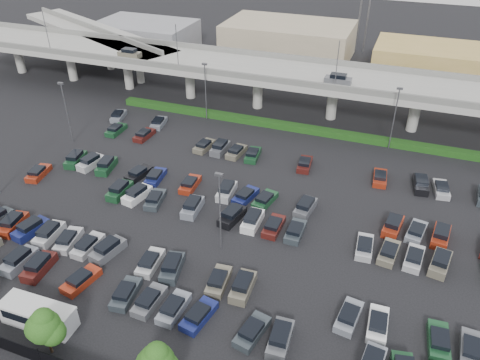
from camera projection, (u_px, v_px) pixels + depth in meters
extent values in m
plane|color=black|center=(244.00, 210.00, 61.10)|extent=(280.00, 280.00, 0.00)
cube|color=#9D9C94|center=(306.00, 76.00, 82.47)|extent=(150.00, 13.00, 1.10)
cube|color=slate|center=(298.00, 83.00, 76.97)|extent=(150.00, 0.50, 1.00)
cube|color=slate|center=(315.00, 60.00, 86.84)|extent=(150.00, 0.50, 1.00)
cylinder|color=#9D9C94|center=(19.00, 58.00, 103.71)|extent=(1.80, 1.80, 6.70)
cube|color=slate|center=(15.00, 43.00, 102.01)|extent=(2.60, 9.75, 0.50)
cylinder|color=#9D9C94|center=(71.00, 65.00, 99.59)|extent=(1.80, 1.80, 6.70)
cube|color=slate|center=(68.00, 50.00, 97.89)|extent=(2.60, 9.75, 0.50)
cylinder|color=#9D9C94|center=(128.00, 73.00, 95.46)|extent=(1.80, 1.80, 6.70)
cube|color=slate|center=(126.00, 58.00, 93.77)|extent=(2.60, 9.75, 0.50)
cylinder|color=#9D9C94|center=(190.00, 81.00, 91.34)|extent=(1.80, 1.80, 6.70)
cube|color=slate|center=(189.00, 66.00, 89.65)|extent=(2.60, 9.75, 0.50)
cylinder|color=#9D9C94|center=(258.00, 91.00, 87.22)|extent=(1.80, 1.80, 6.70)
cube|color=slate|center=(258.00, 74.00, 85.53)|extent=(2.60, 9.75, 0.50)
cylinder|color=#9D9C94|center=(332.00, 101.00, 83.10)|extent=(1.80, 1.80, 6.70)
cube|color=slate|center=(334.00, 84.00, 81.40)|extent=(2.60, 9.75, 0.50)
cylinder|color=#9D9C94|center=(415.00, 112.00, 78.98)|extent=(1.80, 1.80, 6.70)
cube|color=slate|center=(418.00, 95.00, 77.28)|extent=(2.60, 9.75, 0.50)
cube|color=#696352|center=(130.00, 55.00, 89.53)|extent=(4.40, 1.82, 1.05)
cube|color=black|center=(129.00, 50.00, 89.09)|extent=(2.60, 1.60, 0.65)
cube|color=#55575D|center=(338.00, 81.00, 77.76)|extent=(4.40, 1.82, 1.05)
cube|color=black|center=(339.00, 76.00, 77.32)|extent=(2.60, 1.60, 0.65)
cylinder|color=#535459|center=(47.00, 32.00, 89.93)|extent=(0.14, 0.14, 8.00)
cylinder|color=#535459|center=(177.00, 48.00, 81.68)|extent=(0.14, 0.14, 8.00)
cylinder|color=#535459|center=(337.00, 66.00, 73.44)|extent=(0.14, 0.14, 8.00)
cube|color=#9D9C94|center=(95.00, 33.00, 106.47)|extent=(50.93, 30.13, 1.10)
cube|color=slate|center=(94.00, 28.00, 105.91)|extent=(47.34, 22.43, 1.00)
cylinder|color=#9D9C94|center=(59.00, 34.00, 119.98)|extent=(1.60, 1.60, 6.70)
cylinder|color=#9D9C94|center=(83.00, 43.00, 112.77)|extent=(1.60, 1.60, 6.70)
cylinder|color=#9D9C94|center=(109.00, 54.00, 105.57)|extent=(1.60, 1.60, 6.70)
cylinder|color=#9D9C94|center=(139.00, 67.00, 98.36)|extent=(1.60, 1.60, 6.70)
cube|color=#163910|center=(294.00, 127.00, 80.55)|extent=(66.00, 1.60, 1.10)
cylinder|color=black|center=(40.00, 356.00, 41.09)|extent=(0.10, 0.10, 2.00)
cylinder|color=#332316|center=(50.00, 345.00, 42.15)|extent=(0.26, 0.26, 1.96)
sphere|color=#1D4B14|center=(44.00, 327.00, 40.86)|extent=(3.04, 3.04, 3.04)
sphere|color=#1D4B14|center=(53.00, 332.00, 41.03)|extent=(2.39, 2.39, 2.39)
sphere|color=#1D4B14|center=(39.00, 328.00, 41.15)|extent=(2.39, 2.39, 2.39)
sphere|color=#1D4B14|center=(43.00, 319.00, 40.48)|extent=(2.06, 2.06, 2.06)
sphere|color=#1D4B14|center=(157.00, 354.00, 37.45)|extent=(2.08, 2.08, 2.08)
cube|color=silver|center=(39.00, 316.00, 44.83)|extent=(7.38, 2.58, 2.14)
cube|color=black|center=(37.00, 312.00, 44.56)|extent=(6.36, 2.62, 0.97)
cube|color=silver|center=(36.00, 307.00, 44.19)|extent=(7.48, 2.68, 0.25)
cube|color=gray|center=(19.00, 261.00, 52.09)|extent=(1.96, 4.46, 1.05)
cube|color=black|center=(17.00, 256.00, 51.65)|extent=(1.69, 2.65, 0.65)
cube|color=#491613|center=(39.00, 267.00, 51.28)|extent=(2.23, 4.55, 1.05)
cube|color=black|center=(38.00, 262.00, 50.84)|extent=(1.84, 2.74, 0.65)
cube|color=maroon|center=(81.00, 281.00, 49.72)|extent=(2.58, 4.66, 0.82)
cube|color=black|center=(79.00, 278.00, 49.23)|extent=(1.99, 2.55, 0.50)
cube|color=#2F373D|center=(126.00, 294.00, 48.10)|extent=(2.37, 4.60, 0.82)
cube|color=black|center=(124.00, 291.00, 47.61)|extent=(1.88, 2.49, 0.50)
cube|color=#55575D|center=(150.00, 301.00, 47.29)|extent=(2.01, 4.48, 0.82)
cube|color=black|center=(148.00, 298.00, 46.80)|extent=(1.70, 2.37, 0.50)
cube|color=gray|center=(174.00, 308.00, 46.48)|extent=(2.00, 4.47, 0.82)
cube|color=black|center=(172.00, 305.00, 45.99)|extent=(1.69, 2.36, 0.50)
cube|color=navy|center=(199.00, 316.00, 45.67)|extent=(2.55, 4.65, 0.82)
cube|color=black|center=(198.00, 313.00, 45.18)|extent=(1.97, 2.54, 0.50)
cube|color=#2F373D|center=(252.00, 332.00, 44.05)|extent=(2.65, 4.67, 0.82)
cube|color=black|center=(251.00, 329.00, 43.56)|extent=(2.02, 2.57, 0.50)
cube|color=#55575D|center=(280.00, 339.00, 43.18)|extent=(2.03, 4.48, 1.05)
cube|color=black|center=(281.00, 334.00, 42.74)|extent=(1.72, 2.67, 0.65)
cube|color=maroon|center=(13.00, 225.00, 57.66)|extent=(2.43, 4.62, 1.05)
cube|color=black|center=(11.00, 219.00, 57.22)|extent=(1.96, 2.80, 0.65)
cube|color=navy|center=(31.00, 230.00, 56.85)|extent=(2.59, 4.66, 1.05)
cube|color=black|center=(29.00, 224.00, 56.41)|extent=(2.05, 2.85, 0.65)
cube|color=silver|center=(49.00, 235.00, 56.04)|extent=(2.18, 4.54, 1.05)
cube|color=black|center=(48.00, 229.00, 55.60)|extent=(1.81, 2.73, 0.65)
cube|color=#AFAFB4|center=(69.00, 241.00, 55.29)|extent=(2.58, 4.66, 0.82)
cube|color=black|center=(66.00, 237.00, 54.80)|extent=(1.99, 2.55, 0.50)
cube|color=#AFAFB4|center=(88.00, 246.00, 54.48)|extent=(1.96, 4.46, 0.82)
cube|color=black|center=(86.00, 243.00, 53.98)|extent=(1.67, 2.35, 0.50)
cube|color=#55575D|center=(108.00, 251.00, 53.61)|extent=(2.68, 4.68, 1.05)
cube|color=black|center=(107.00, 245.00, 53.17)|extent=(2.10, 2.87, 0.65)
cube|color=silver|center=(150.00, 263.00, 52.05)|extent=(2.20, 4.54, 0.82)
cube|color=black|center=(149.00, 260.00, 51.55)|extent=(1.80, 2.43, 0.50)
cube|color=#2F373D|center=(172.00, 268.00, 51.18)|extent=(2.64, 4.67, 1.05)
cube|color=black|center=(172.00, 262.00, 50.74)|extent=(2.08, 2.86, 0.65)
cube|color=#696352|center=(219.00, 281.00, 49.62)|extent=(2.21, 4.55, 0.82)
cube|color=black|center=(218.00, 278.00, 49.13)|extent=(1.80, 2.43, 0.50)
cube|color=#696352|center=(243.00, 287.00, 48.75)|extent=(1.99, 4.47, 1.05)
cube|color=black|center=(243.00, 282.00, 48.31)|extent=(1.70, 2.66, 0.65)
cube|color=gray|center=(349.00, 317.00, 45.57)|extent=(2.40, 4.61, 0.82)
cube|color=black|center=(349.00, 314.00, 45.08)|extent=(1.90, 2.50, 0.50)
cube|color=white|center=(378.00, 325.00, 44.76)|extent=(1.93, 4.44, 0.82)
cube|color=black|center=(378.00, 322.00, 44.27)|extent=(1.66, 2.34, 0.50)
cube|color=#184324|center=(438.00, 341.00, 43.15)|extent=(2.11, 4.51, 0.82)
cube|color=black|center=(440.00, 339.00, 42.65)|extent=(1.75, 2.40, 0.50)
cube|color=#55575D|center=(471.00, 350.00, 42.34)|extent=(2.06, 4.50, 0.82)
cube|color=black|center=(473.00, 347.00, 41.84)|extent=(1.73, 2.39, 0.50)
cube|color=maroon|center=(39.00, 173.00, 68.03)|extent=(2.55, 4.65, 0.82)
cube|color=black|center=(37.00, 170.00, 67.53)|extent=(1.97, 2.54, 0.50)
cube|color=#184324|center=(120.00, 191.00, 63.92)|extent=(1.88, 4.42, 1.05)
cube|color=black|center=(119.00, 186.00, 63.48)|extent=(1.64, 2.62, 0.65)
cube|color=white|center=(137.00, 195.00, 63.11)|extent=(2.60, 4.66, 1.05)
cube|color=black|center=(137.00, 190.00, 62.67)|extent=(2.05, 2.85, 0.65)
cube|color=#2F373D|center=(155.00, 200.00, 62.36)|extent=(2.58, 4.66, 0.82)
cube|color=black|center=(154.00, 197.00, 61.87)|extent=(1.99, 2.55, 0.50)
cube|color=gray|center=(193.00, 208.00, 60.68)|extent=(2.16, 4.53, 1.05)
cube|color=black|center=(192.00, 202.00, 60.24)|extent=(1.80, 2.72, 0.65)
cube|color=black|center=(232.00, 217.00, 59.06)|extent=(2.61, 4.66, 1.05)
cube|color=black|center=(232.00, 211.00, 58.62)|extent=(2.06, 2.85, 0.65)
cube|color=white|center=(253.00, 221.00, 58.25)|extent=(1.84, 4.41, 1.05)
cube|color=black|center=(253.00, 216.00, 57.81)|extent=(1.61, 2.61, 0.65)
cube|color=#491613|center=(274.00, 227.00, 57.50)|extent=(1.94, 4.45, 0.82)
cube|color=black|center=(273.00, 224.00, 57.01)|extent=(1.66, 2.34, 0.50)
cube|color=#2F373D|center=(295.00, 232.00, 56.69)|extent=(1.86, 4.42, 0.82)
cube|color=black|center=(295.00, 229.00, 56.20)|extent=(1.62, 2.31, 0.50)
cube|color=#AFAFB4|center=(364.00, 247.00, 54.26)|extent=(2.06, 4.49, 0.82)
cube|color=black|center=(365.00, 244.00, 53.77)|extent=(1.73, 2.39, 0.50)
cube|color=#696352|center=(389.00, 253.00, 53.45)|extent=(2.37, 4.60, 0.82)
cube|color=black|center=(389.00, 250.00, 52.96)|extent=(1.89, 2.49, 0.50)
cube|color=#AFAFB4|center=(414.00, 259.00, 52.64)|extent=(2.28, 4.57, 0.82)
cube|color=black|center=(415.00, 255.00, 52.15)|extent=(1.84, 2.46, 0.50)
cube|color=#696352|center=(440.00, 264.00, 51.77)|extent=(2.57, 4.65, 1.05)
cube|color=black|center=(442.00, 258.00, 51.33)|extent=(2.04, 2.84, 0.65)
cube|color=#184324|center=(76.00, 160.00, 71.10)|extent=(2.61, 4.66, 1.05)
cube|color=black|center=(75.00, 155.00, 70.66)|extent=(2.06, 2.85, 0.65)
cube|color=silver|center=(91.00, 163.00, 70.30)|extent=(2.45, 4.62, 1.05)
cube|color=black|center=(90.00, 158.00, 69.85)|extent=(1.97, 2.81, 0.65)
cube|color=#184324|center=(107.00, 166.00, 69.49)|extent=(2.62, 4.66, 1.05)
cube|color=black|center=(106.00, 162.00, 69.04)|extent=(2.06, 2.86, 0.65)
cube|color=black|center=(139.00, 174.00, 67.93)|extent=(2.57, 4.65, 0.82)
cube|color=black|center=(138.00, 171.00, 67.43)|extent=(1.98, 2.55, 0.50)
cube|color=navy|center=(156.00, 177.00, 67.12)|extent=(2.30, 4.58, 0.82)
cube|color=black|center=(154.00, 174.00, 66.62)|extent=(1.85, 2.47, 0.50)
cube|color=maroon|center=(190.00, 185.00, 65.50)|extent=(2.10, 4.51, 0.82)
cube|color=black|center=(189.00, 182.00, 65.00)|extent=(1.75, 2.40, 0.50)
cube|color=silver|center=(227.00, 192.00, 63.82)|extent=(2.11, 4.51, 1.05)
cube|color=black|center=(226.00, 187.00, 63.38)|extent=(1.77, 2.70, 0.65)
cube|color=navy|center=(245.00, 196.00, 63.07)|extent=(2.70, 4.68, 0.82)
cube|color=black|center=(245.00, 193.00, 62.58)|extent=(2.05, 2.59, 0.50)
cube|color=#184324|center=(265.00, 200.00, 62.26)|extent=(2.62, 4.66, 0.82)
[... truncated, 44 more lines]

